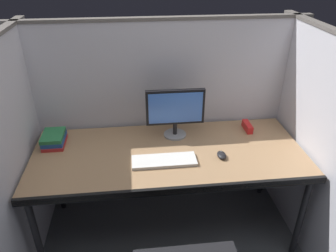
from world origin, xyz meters
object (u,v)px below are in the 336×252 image
at_px(desk, 169,159).
at_px(book_stack, 54,139).
at_px(keyboard_main, 164,161).
at_px(computer_mouse, 222,155).
at_px(red_stapler, 247,127).
at_px(monitor_center, 175,110).

bearing_deg(desk, book_stack, 165.74).
height_order(keyboard_main, computer_mouse, computer_mouse).
bearing_deg(computer_mouse, red_stapler, 49.48).
xyz_separation_m(monitor_center, computer_mouse, (0.28, -0.32, -0.20)).
bearing_deg(keyboard_main, monitor_center, 70.79).
distance_m(keyboard_main, red_stapler, 0.78).
bearing_deg(desk, keyboard_main, -112.90).
relative_size(desk, monitor_center, 4.42).
xyz_separation_m(desk, red_stapler, (0.65, 0.25, 0.08)).
xyz_separation_m(keyboard_main, red_stapler, (0.69, 0.36, 0.02)).
xyz_separation_m(desk, computer_mouse, (0.35, -0.09, 0.07)).
relative_size(desk, computer_mouse, 19.79).
bearing_deg(computer_mouse, book_stack, 165.54).
xyz_separation_m(keyboard_main, computer_mouse, (0.40, 0.01, 0.01)).
relative_size(desk, red_stapler, 12.67).
distance_m(book_stack, red_stapler, 1.47).
bearing_deg(desk, monitor_center, 72.56).
relative_size(book_stack, red_stapler, 1.46).
bearing_deg(keyboard_main, red_stapler, 27.49).
xyz_separation_m(monitor_center, book_stack, (-0.89, -0.02, -0.17)).
height_order(computer_mouse, book_stack, book_stack).
height_order(computer_mouse, red_stapler, red_stapler).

